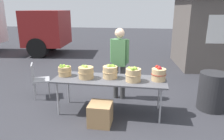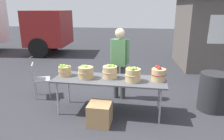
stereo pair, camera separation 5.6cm
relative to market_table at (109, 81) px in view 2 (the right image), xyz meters
The scene contains 12 objects.
ground_plane 0.71m from the market_table, ahead, with size 40.00×40.00×0.00m, color #2D2D33.
market_table is the anchor object (origin of this frame).
apple_basket_green_0 0.99m from the market_table, behind, with size 0.29×0.29×0.26m.
apple_basket_green_1 0.52m from the market_table, behind, with size 0.33×0.33×0.29m.
apple_basket_green_2 0.18m from the market_table, 84.20° to the left, with size 0.32×0.32×0.30m.
apple_basket_green_3 0.52m from the market_table, ahead, with size 0.32×0.32×0.31m.
apple_basket_red_0 1.00m from the market_table, ahead, with size 0.30×0.30×0.30m.
vendor_adult 0.82m from the market_table, 82.24° to the left, with size 0.45×0.26×1.71m.
food_kiosk 5.63m from the market_table, 52.22° to the left, with size 3.76×3.22×2.74m.
folding_chair 1.95m from the market_table, 165.27° to the left, with size 0.53×0.53×0.86m.
trash_barrel 2.25m from the market_table, 12.92° to the left, with size 0.59×0.59×0.83m, color #262628.
produce_crate 0.72m from the market_table, 99.80° to the right, with size 0.43×0.43×0.43m, color #A87F51.
Camera 2 is at (0.76, -3.99, 2.14)m, focal length 33.47 mm.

